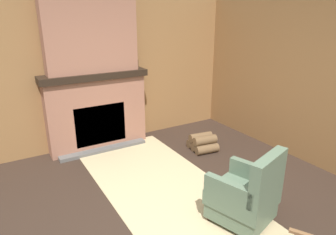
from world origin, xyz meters
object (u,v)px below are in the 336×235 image
at_px(armchair, 246,196).
at_px(oil_lamp_vase, 53,70).
at_px(firewood_stack, 203,143).
at_px(storage_case, 131,64).
at_px(decorative_plate_on_mantel, 97,63).

height_order(armchair, oil_lamp_vase, oil_lamp_vase).
bearing_deg(oil_lamp_vase, armchair, 25.11).
bearing_deg(armchair, firewood_stack, -40.16).
relative_size(oil_lamp_vase, storage_case, 1.22).
distance_m(firewood_stack, oil_lamp_vase, 2.78).
bearing_deg(firewood_stack, oil_lamp_vase, -117.25).
relative_size(armchair, storage_case, 4.27).
distance_m(storage_case, decorative_plate_on_mantel, 0.63).
xyz_separation_m(oil_lamp_vase, storage_case, (0.00, 1.35, -0.02)).
bearing_deg(armchair, decorative_plate_on_mantel, -4.31).
relative_size(storage_case, decorative_plate_on_mantel, 0.74).
bearing_deg(firewood_stack, storage_case, -143.73).
height_order(oil_lamp_vase, decorative_plate_on_mantel, decorative_plate_on_mantel).
bearing_deg(decorative_plate_on_mantel, oil_lamp_vase, -88.42).
distance_m(armchair, decorative_plate_on_mantel, 3.25).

